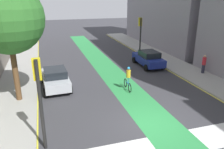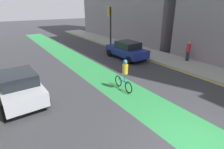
{
  "view_description": "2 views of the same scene",
  "coord_description": "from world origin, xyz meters",
  "px_view_note": "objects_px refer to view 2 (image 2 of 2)",
  "views": [
    {
      "loc": [
        -5.2,
        -9.87,
        6.8
      ],
      "look_at": [
        -0.71,
        4.78,
        1.42
      ],
      "focal_mm": 36.19,
      "sensor_mm": 36.0,
      "label": 1
    },
    {
      "loc": [
        -5.2,
        -2.6,
        4.67
      ],
      "look_at": [
        -0.35,
        4.75,
        1.23
      ],
      "focal_mm": 28.86,
      "sensor_mm": 36.0,
      "label": 2
    }
  ],
  "objects_px": {
    "cyclist_in_lane": "(124,74)",
    "pedestrian_sidewalk_right_a": "(188,51)",
    "car_blue_right_far": "(127,50)",
    "car_silver_left_far": "(19,86)",
    "traffic_signal_far_right": "(110,20)"
  },
  "relations": [
    {
      "from": "cyclist_in_lane",
      "to": "pedestrian_sidewalk_right_a",
      "type": "height_order",
      "value": "cyclist_in_lane"
    },
    {
      "from": "car_blue_right_far",
      "to": "cyclist_in_lane",
      "type": "bearing_deg",
      "value": -129.0
    },
    {
      "from": "car_silver_left_far",
      "to": "pedestrian_sidewalk_right_a",
      "type": "xyz_separation_m",
      "value": [
        12.98,
        -0.66,
        0.2
      ]
    },
    {
      "from": "car_blue_right_far",
      "to": "pedestrian_sidewalk_right_a",
      "type": "relative_size",
      "value": 2.53
    },
    {
      "from": "car_silver_left_far",
      "to": "pedestrian_sidewalk_right_a",
      "type": "distance_m",
      "value": 13.0
    },
    {
      "from": "car_silver_left_far",
      "to": "pedestrian_sidewalk_right_a",
      "type": "relative_size",
      "value": 2.57
    },
    {
      "from": "pedestrian_sidewalk_right_a",
      "to": "cyclist_in_lane",
      "type": "bearing_deg",
      "value": -170.17
    },
    {
      "from": "car_silver_left_far",
      "to": "cyclist_in_lane",
      "type": "bearing_deg",
      "value": -21.17
    },
    {
      "from": "car_blue_right_far",
      "to": "cyclist_in_lane",
      "type": "relative_size",
      "value": 2.27
    },
    {
      "from": "traffic_signal_far_right",
      "to": "cyclist_in_lane",
      "type": "distance_m",
      "value": 10.53
    },
    {
      "from": "traffic_signal_far_right",
      "to": "cyclist_in_lane",
      "type": "height_order",
      "value": "traffic_signal_far_right"
    },
    {
      "from": "pedestrian_sidewalk_right_a",
      "to": "car_silver_left_far",
      "type": "bearing_deg",
      "value": 177.08
    },
    {
      "from": "car_blue_right_far",
      "to": "car_silver_left_far",
      "type": "bearing_deg",
      "value": -161.55
    },
    {
      "from": "cyclist_in_lane",
      "to": "pedestrian_sidewalk_right_a",
      "type": "distance_m",
      "value": 7.9
    },
    {
      "from": "car_blue_right_far",
      "to": "pedestrian_sidewalk_right_a",
      "type": "distance_m",
      "value": 5.24
    }
  ]
}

